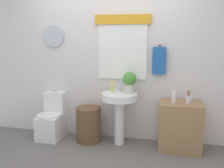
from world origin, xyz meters
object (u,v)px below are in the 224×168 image
Objects in this scene: laundry_hamper at (89,124)px; pedestal_sink at (119,106)px; lotion_bottle at (174,97)px; toilet at (52,120)px; soap_bottle at (112,86)px; potted_plant at (130,81)px; toothbrush_cup at (189,99)px; wooden_cabinet at (180,126)px.

laundry_hamper is 0.59m from pedestal_sink.
pedestal_sink is 4.69× the size of lotion_bottle.
toilet is 0.64m from laundry_hamper.
soap_bottle is at bearing 157.38° from pedestal_sink.
potted_plant reaches higher than lotion_bottle.
soap_bottle reaches higher than pedestal_sink.
lotion_bottle is 0.22m from toothbrush_cup.
toilet is at bearing 179.59° from toothbrush_cup.
soap_bottle is (-1.01, 0.05, 0.54)m from wooden_cabinet.
laundry_hamper is at bearing -172.29° from soap_bottle.
toothbrush_cup reaches higher than pedestal_sink.
pedestal_sink reaches higher than laundry_hamper.
pedestal_sink is 0.81m from lotion_bottle.
lotion_bottle is at bearing -163.99° from toothbrush_cup.
soap_bottle reaches higher than toilet.
potted_plant is 0.68m from lotion_bottle.
pedestal_sink is 4.31× the size of toothbrush_cup.
lotion_bottle is (0.91, -0.09, -0.10)m from soap_bottle.
potted_plant is (0.14, 0.06, 0.38)m from pedestal_sink.
pedestal_sink is at bearing -156.80° from potted_plant.
pedestal_sink is at bearing 0.00° from laundry_hamper.
lotion_bottle is (1.28, -0.04, 0.52)m from laundry_hamper.
toilet is 4.04× the size of toothbrush_cup.
toothbrush_cup reaches higher than lotion_bottle.
toothbrush_cup is (1.48, 0.02, 0.49)m from laundry_hamper.
pedestal_sink is at bearing 177.09° from lotion_bottle.
soap_bottle is at bearing -177.80° from potted_plant.
lotion_bottle is at bearing -2.25° from toilet.
potted_plant reaches higher than laundry_hamper.
soap_bottle is 0.92m from lotion_bottle.
laundry_hamper is 0.69× the size of pedestal_sink.
potted_plant is at bearing 23.20° from pedestal_sink.
toilet is 0.94× the size of pedestal_sink.
laundry_hamper is 1.38m from lotion_bottle.
soap_bottle is 0.27m from potted_plant.
wooden_cabinet is 0.45m from lotion_bottle.
wooden_cabinet is 1.15m from soap_bottle.
soap_bottle reaches higher than toothbrush_cup.
toilet is 2.02m from wooden_cabinet.
lotion_bottle is at bearing -5.67° from soap_bottle.
potted_plant is (0.63, 0.06, 0.71)m from laundry_hamper.
soap_bottle reaches higher than wooden_cabinet.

